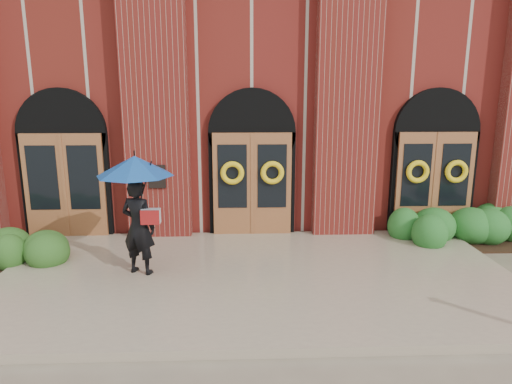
{
  "coord_description": "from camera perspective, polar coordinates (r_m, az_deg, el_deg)",
  "views": [
    {
      "loc": [
        -0.32,
        -8.15,
        3.66
      ],
      "look_at": [
        0.03,
        1.0,
        1.59
      ],
      "focal_mm": 32.0,
      "sensor_mm": 36.0,
      "label": 1
    }
  ],
  "objects": [
    {
      "name": "ground",
      "position": [
        8.94,
        0.07,
        -11.42
      ],
      "size": [
        90.0,
        90.0,
        0.0
      ],
      "primitive_type": "plane",
      "color": "gray",
      "rests_on": "ground"
    },
    {
      "name": "landing",
      "position": [
        9.05,
        0.03,
        -10.6
      ],
      "size": [
        10.0,
        5.3,
        0.15
      ],
      "primitive_type": "cube",
      "color": "tan",
      "rests_on": "ground"
    },
    {
      "name": "church_building",
      "position": [
        16.94,
        -1.12,
        12.2
      ],
      "size": [
        16.2,
        12.53,
        7.0
      ],
      "color": "#5E1814",
      "rests_on": "ground"
    },
    {
      "name": "man_with_umbrella",
      "position": [
        8.87,
        -14.69,
        -0.03
      ],
      "size": [
        1.87,
        1.87,
        2.3
      ],
      "rotation": [
        0.0,
        0.0,
        2.78
      ],
      "color": "black",
      "rests_on": "landing"
    },
    {
      "name": "hedge_wall_left",
      "position": [
        11.18,
        -29.01,
        -6.04
      ],
      "size": [
        2.85,
        1.14,
        0.73
      ],
      "primitive_type": "ellipsoid",
      "color": "#274F1A",
      "rests_on": "ground"
    },
    {
      "name": "hedge_wall_right",
      "position": [
        12.17,
        24.95,
        -3.96
      ],
      "size": [
        3.2,
        1.28,
        0.82
      ],
      "primitive_type": "ellipsoid",
      "color": "#215B20",
      "rests_on": "ground"
    }
  ]
}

